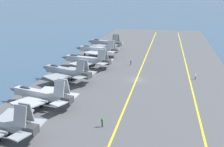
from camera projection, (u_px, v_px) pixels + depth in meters
The scene contains 12 objects.
ground_plane at pixel (136, 81), 74.53m from camera, with size 2000.00×2000.00×0.00m, color #334C66.
carrier_deck at pixel (136, 81), 74.47m from camera, with size 203.40×50.75×0.40m, color #4C4C4F.
deck_stripe_foul_line at pixel (191, 83), 71.66m from camera, with size 183.06×0.36×0.01m, color yellow.
deck_stripe_centerline at pixel (136, 80), 74.41m from camera, with size 183.06×0.36×0.01m, color yellow.
parked_jet_second at pixel (41, 94), 57.26m from camera, with size 12.92×16.09×6.32m.
parked_jet_third at pixel (66, 71), 72.48m from camera, with size 12.82×16.17×6.37m.
parked_jet_fourth at pixel (86, 60), 86.03m from camera, with size 12.06×17.10×5.90m.
parked_jet_fifth at pixel (97, 49), 100.75m from camera, with size 12.13×16.54×6.02m.
parked_jet_sixth at pixel (105, 43), 113.49m from camera, with size 13.05×15.54×6.33m.
crew_green_vest at pixel (102, 122), 48.43m from camera, with size 0.29×0.40×1.76m.
crew_white_vest at pixel (195, 76), 74.42m from camera, with size 0.43×0.46×1.78m.
crew_blue_vest at pixel (131, 62), 88.76m from camera, with size 0.46×0.44×1.69m.
Camera 1 is at (-70.70, -8.25, 23.10)m, focal length 45.00 mm.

